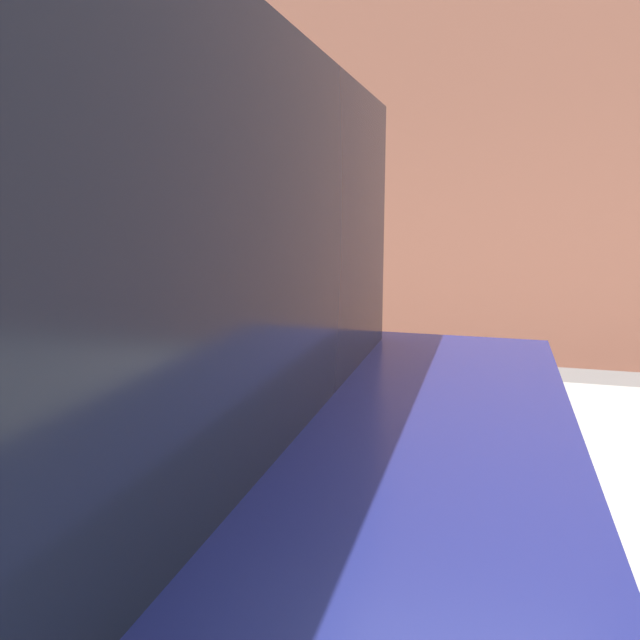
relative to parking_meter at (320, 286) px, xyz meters
The scene contains 3 objects.
sidewalk 1.50m from the parking_meter, 90.78° to the left, with size 24.00×2.80×0.12m.
building_facade 3.82m from the parking_meter, 90.23° to the left, with size 24.00×0.30×5.17m.
parking_meter is the anchor object (origin of this frame).
Camera 1 is at (0.73, -1.45, 1.48)m, focal length 35.00 mm.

